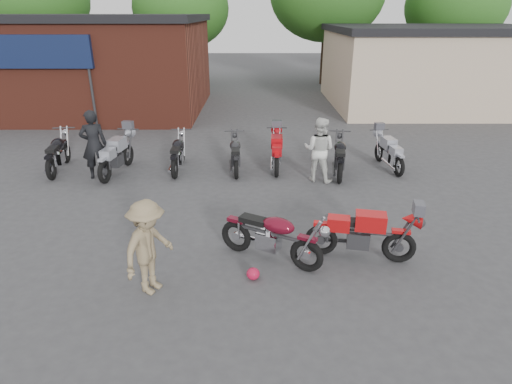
{
  "coord_description": "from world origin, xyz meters",
  "views": [
    {
      "loc": [
        -0.4,
        -6.79,
        4.36
      ],
      "look_at": [
        -0.39,
        1.41,
        0.9
      ],
      "focal_mm": 30.0,
      "sensor_mm": 36.0,
      "label": 1
    }
  ],
  "objects_px": {
    "vintage_motorcycle": "(272,233)",
    "person_tan": "(148,247)",
    "sportbike": "(363,232)",
    "row_bike_0": "(58,151)",
    "helmet": "(253,274)",
    "person_light": "(319,150)",
    "row_bike_5": "(340,154)",
    "row_bike_1": "(116,153)",
    "row_bike_4": "(277,150)",
    "row_bike_6": "(389,151)",
    "person_dark": "(94,145)",
    "row_bike_3": "(235,152)",
    "row_bike_2": "(178,152)"
  },
  "relations": [
    {
      "from": "row_bike_0",
      "to": "row_bike_5",
      "type": "xyz_separation_m",
      "value": [
        8.23,
        -0.29,
        -0.01
      ]
    },
    {
      "from": "vintage_motorcycle",
      "to": "person_dark",
      "type": "distance_m",
      "value": 6.56
    },
    {
      "from": "helmet",
      "to": "row_bike_2",
      "type": "xyz_separation_m",
      "value": [
        -2.24,
        5.69,
        0.46
      ]
    },
    {
      "from": "row_bike_5",
      "to": "helmet",
      "type": "bearing_deg",
      "value": 163.88
    },
    {
      "from": "row_bike_1",
      "to": "row_bike_2",
      "type": "xyz_separation_m",
      "value": [
        1.72,
        0.29,
        -0.04
      ]
    },
    {
      "from": "row_bike_1",
      "to": "person_dark",
      "type": "bearing_deg",
      "value": 134.03
    },
    {
      "from": "sportbike",
      "to": "helmet",
      "type": "xyz_separation_m",
      "value": [
        -2.05,
        -0.69,
        -0.47
      ]
    },
    {
      "from": "sportbike",
      "to": "row_bike_0",
      "type": "bearing_deg",
      "value": 158.99
    },
    {
      "from": "vintage_motorcycle",
      "to": "row_bike_5",
      "type": "xyz_separation_m",
      "value": [
        2.12,
        4.75,
        -0.01
      ]
    },
    {
      "from": "vintage_motorcycle",
      "to": "person_tan",
      "type": "height_order",
      "value": "person_tan"
    },
    {
      "from": "row_bike_0",
      "to": "row_bike_4",
      "type": "bearing_deg",
      "value": -95.58
    },
    {
      "from": "row_bike_2",
      "to": "person_dark",
      "type": "bearing_deg",
      "value": 105.06
    },
    {
      "from": "vintage_motorcycle",
      "to": "helmet",
      "type": "relative_size",
      "value": 8.65
    },
    {
      "from": "vintage_motorcycle",
      "to": "person_tan",
      "type": "relative_size",
      "value": 1.24
    },
    {
      "from": "helmet",
      "to": "person_light",
      "type": "xyz_separation_m",
      "value": [
        1.78,
        4.82,
        0.78
      ]
    },
    {
      "from": "person_tan",
      "to": "row_bike_6",
      "type": "bearing_deg",
      "value": -15.43
    },
    {
      "from": "row_bike_5",
      "to": "row_bike_1",
      "type": "bearing_deg",
      "value": 98.16
    },
    {
      "from": "row_bike_3",
      "to": "vintage_motorcycle",
      "type": "bearing_deg",
      "value": -173.84
    },
    {
      "from": "person_dark",
      "to": "row_bike_3",
      "type": "xyz_separation_m",
      "value": [
        3.89,
        0.59,
        -0.42
      ]
    },
    {
      "from": "vintage_motorcycle",
      "to": "person_light",
      "type": "bearing_deg",
      "value": 100.13
    },
    {
      "from": "sportbike",
      "to": "person_dark",
      "type": "distance_m",
      "value": 7.84
    },
    {
      "from": "helmet",
      "to": "row_bike_5",
      "type": "distance_m",
      "value": 5.91
    },
    {
      "from": "row_bike_1",
      "to": "row_bike_3",
      "type": "height_order",
      "value": "row_bike_1"
    },
    {
      "from": "vintage_motorcycle",
      "to": "sportbike",
      "type": "height_order",
      "value": "vintage_motorcycle"
    },
    {
      "from": "helmet",
      "to": "row_bike_1",
      "type": "bearing_deg",
      "value": 126.27
    },
    {
      "from": "sportbike",
      "to": "row_bike_5",
      "type": "relative_size",
      "value": 0.98
    },
    {
      "from": "helmet",
      "to": "person_light",
      "type": "height_order",
      "value": "person_light"
    },
    {
      "from": "vintage_motorcycle",
      "to": "row_bike_5",
      "type": "distance_m",
      "value": 5.2
    },
    {
      "from": "person_tan",
      "to": "vintage_motorcycle",
      "type": "bearing_deg",
      "value": -38.47
    },
    {
      "from": "person_tan",
      "to": "row_bike_5",
      "type": "bearing_deg",
      "value": -8.76
    },
    {
      "from": "row_bike_0",
      "to": "row_bike_3",
      "type": "relative_size",
      "value": 1.09
    },
    {
      "from": "row_bike_0",
      "to": "row_bike_2",
      "type": "bearing_deg",
      "value": -96.6
    },
    {
      "from": "helmet",
      "to": "row_bike_5",
      "type": "bearing_deg",
      "value": 65.24
    },
    {
      "from": "vintage_motorcycle",
      "to": "helmet",
      "type": "height_order",
      "value": "vintage_motorcycle"
    },
    {
      "from": "row_bike_6",
      "to": "row_bike_4",
      "type": "bearing_deg",
      "value": 81.81
    },
    {
      "from": "row_bike_1",
      "to": "row_bike_0",
      "type": "bearing_deg",
      "value": 90.74
    },
    {
      "from": "person_light",
      "to": "row_bike_2",
      "type": "height_order",
      "value": "person_light"
    },
    {
      "from": "person_light",
      "to": "row_bike_3",
      "type": "distance_m",
      "value": 2.5
    },
    {
      "from": "row_bike_4",
      "to": "row_bike_0",
      "type": "bearing_deg",
      "value": 94.08
    },
    {
      "from": "row_bike_3",
      "to": "helmet",
      "type": "bearing_deg",
      "value": -178.39
    },
    {
      "from": "row_bike_2",
      "to": "row_bike_0",
      "type": "bearing_deg",
      "value": 89.9
    },
    {
      "from": "person_light",
      "to": "row_bike_6",
      "type": "height_order",
      "value": "person_light"
    },
    {
      "from": "row_bike_4",
      "to": "row_bike_6",
      "type": "relative_size",
      "value": 1.05
    },
    {
      "from": "row_bike_5",
      "to": "row_bike_6",
      "type": "bearing_deg",
      "value": -64.33
    },
    {
      "from": "vintage_motorcycle",
      "to": "person_tan",
      "type": "distance_m",
      "value": 2.26
    },
    {
      "from": "person_light",
      "to": "row_bike_5",
      "type": "distance_m",
      "value": 0.92
    },
    {
      "from": "person_light",
      "to": "row_bike_0",
      "type": "relative_size",
      "value": 0.86
    },
    {
      "from": "helmet",
      "to": "person_tan",
      "type": "height_order",
      "value": "person_tan"
    },
    {
      "from": "person_dark",
      "to": "row_bike_0",
      "type": "xyz_separation_m",
      "value": [
        -1.32,
        0.58,
        -0.37
      ]
    },
    {
      "from": "person_dark",
      "to": "helmet",
      "type": "bearing_deg",
      "value": 111.77
    }
  ]
}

